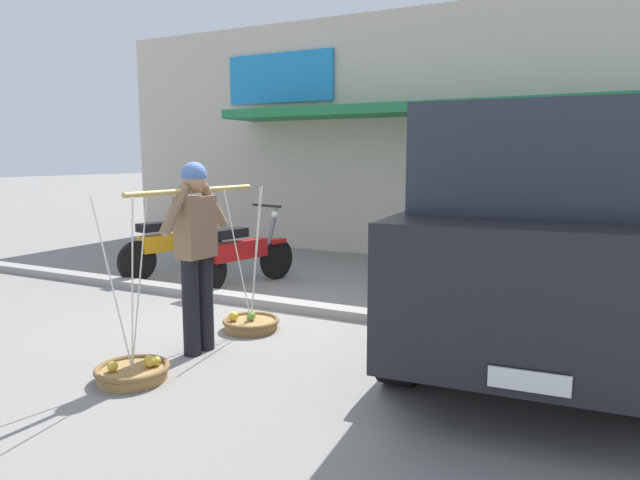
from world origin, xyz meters
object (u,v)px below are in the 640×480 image
at_px(fruit_vendor, 196,245).
at_px(motorcycle_nearest_shop, 172,245).
at_px(parked_truck, 544,236).
at_px(fruit_basket_left_side, 133,371).
at_px(motorcycle_second_in_row, 242,254).
at_px(fruit_basket_right_side, 251,322).

xyz_separation_m(fruit_vendor, motorcycle_nearest_shop, (-2.49, 2.49, -0.52)).
bearing_deg(parked_truck, fruit_basket_left_side, -140.14).
xyz_separation_m(fruit_basket_left_side, motorcycle_nearest_shop, (-2.44, 3.25, 0.38)).
bearing_deg(fruit_basket_left_side, motorcycle_second_in_row, 109.45).
distance_m(fruit_vendor, parked_truck, 3.11).
height_order(fruit_vendor, motorcycle_nearest_shop, fruit_vendor).
height_order(fruit_vendor, fruit_basket_right_side, fruit_vendor).
bearing_deg(motorcycle_nearest_shop, motorcycle_second_in_row, -6.78).
bearing_deg(fruit_basket_left_side, fruit_basket_right_side, 86.45).
bearing_deg(fruit_basket_left_side, motorcycle_nearest_shop, 126.93).
distance_m(fruit_basket_right_side, motorcycle_second_in_row, 2.00).
xyz_separation_m(motorcycle_second_in_row, parked_truck, (3.84, -0.79, 0.58)).
bearing_deg(parked_truck, motorcycle_nearest_shop, 169.61).
relative_size(fruit_basket_right_side, motorcycle_second_in_row, 0.81).
xyz_separation_m(fruit_vendor, motorcycle_second_in_row, (-1.14, 2.33, -0.52)).
xyz_separation_m(fruit_basket_left_side, parked_truck, (2.75, 2.30, 0.95)).
relative_size(fruit_basket_left_side, motorcycle_nearest_shop, 0.81).
distance_m(fruit_basket_left_side, motorcycle_second_in_row, 3.30).
relative_size(fruit_basket_left_side, fruit_basket_right_side, 1.00).
distance_m(motorcycle_nearest_shop, parked_truck, 5.31).
bearing_deg(fruit_basket_right_side, fruit_basket_left_side, -93.55).
height_order(fruit_basket_right_side, motorcycle_second_in_row, fruit_basket_right_side).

